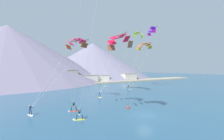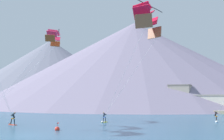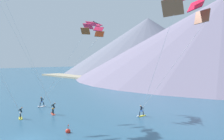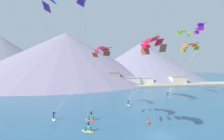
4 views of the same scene
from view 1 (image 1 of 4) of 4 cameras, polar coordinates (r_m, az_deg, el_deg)
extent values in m
plane|color=#2D5B7A|center=(25.42, 12.49, -16.47)|extent=(400.00, 400.00, 0.00)
cube|color=white|center=(27.92, -28.64, -14.89)|extent=(0.81, 1.51, 0.07)
cylinder|color=black|center=(28.18, -28.92, -13.91)|extent=(0.18, 0.27, 0.73)
cylinder|color=black|center=(27.45, -28.37, -14.29)|extent=(0.18, 0.27, 0.73)
cube|color=blue|center=(27.72, -28.65, -13.30)|extent=(0.36, 0.31, 0.12)
cylinder|color=black|center=(27.62, -28.76, -12.63)|extent=(0.37, 0.30, 0.62)
cylinder|color=black|center=(27.73, -28.64, -12.21)|extent=(0.53, 0.22, 0.40)
cylinder|color=black|center=(27.51, -28.47, -12.31)|extent=(0.53, 0.22, 0.40)
cylinder|color=black|center=(27.68, -28.20, -12.29)|extent=(0.17, 0.51, 0.03)
sphere|color=tan|center=(27.51, -28.92, -11.83)|extent=(0.22, 0.22, 0.22)
cone|color=white|center=(27.11, -28.02, -15.21)|extent=(0.43, 0.39, 0.36)
cube|color=#337FDB|center=(53.35, 6.31, -7.42)|extent=(0.60, 1.48, 0.07)
cylinder|color=black|center=(53.57, 6.01, -6.94)|extent=(0.15, 0.27, 0.77)
cylinder|color=black|center=(53.01, 6.62, -7.02)|extent=(0.15, 0.27, 0.77)
cube|color=orange|center=(53.24, 6.31, -6.54)|extent=(0.35, 0.28, 0.12)
cylinder|color=black|center=(53.13, 6.24, -6.18)|extent=(0.45, 0.27, 0.65)
cylinder|color=black|center=(53.26, 6.22, -5.96)|extent=(0.56, 0.15, 0.42)
cylinder|color=black|center=(53.09, 6.41, -5.98)|extent=(0.56, 0.15, 0.42)
cylinder|color=black|center=(53.31, 6.45, -5.99)|extent=(0.09, 0.52, 0.03)
sphere|color=tan|center=(52.98, 6.12, -5.76)|extent=(0.23, 0.23, 0.23)
cone|color=white|center=(52.73, 6.98, -7.45)|extent=(0.39, 0.34, 0.36)
cube|color=#E54C33|center=(27.65, -14.35, -14.99)|extent=(1.51, 0.85, 0.07)
cylinder|color=#14232D|center=(27.55, -13.51, -14.16)|extent=(0.28, 0.20, 0.76)
cylinder|color=#14232D|center=(27.55, -15.20, -14.17)|extent=(0.28, 0.20, 0.76)
cube|color=orange|center=(27.44, -14.36, -13.32)|extent=(0.33, 0.38, 0.12)
cylinder|color=#14232D|center=(27.47, -14.36, -12.57)|extent=(0.35, 0.49, 0.65)
cylinder|color=#14232D|center=(27.33, -14.09, -12.25)|extent=(0.25, 0.55, 0.42)
cylinder|color=#14232D|center=(27.33, -14.62, -12.25)|extent=(0.25, 0.55, 0.42)
cylinder|color=black|center=(27.16, -14.36, -12.39)|extent=(0.51, 0.19, 0.03)
sphere|color=#9E7051|center=(27.54, -14.36, -11.70)|extent=(0.23, 0.23, 0.23)
cone|color=white|center=(27.64, -16.22, -14.86)|extent=(0.39, 0.43, 0.36)
cube|color=yellow|center=(39.14, -4.75, -10.35)|extent=(0.46, 1.45, 0.07)
cylinder|color=black|center=(39.42, -5.03, -9.73)|extent=(0.11, 0.23, 0.68)
cylinder|color=black|center=(38.73, -4.47, -9.91)|extent=(0.11, 0.23, 0.68)
cube|color=blue|center=(39.01, -4.75, -9.28)|extent=(0.29, 0.22, 0.12)
cylinder|color=black|center=(38.93, -4.83, -8.83)|extent=(0.33, 0.21, 0.57)
cylinder|color=black|center=(39.05, -4.78, -8.56)|extent=(0.49, 0.08, 0.37)
cylinder|color=black|center=(38.86, -4.62, -8.61)|extent=(0.49, 0.08, 0.37)
cylinder|color=black|center=(39.04, -4.47, -8.61)|extent=(0.04, 0.52, 0.03)
sphere|color=beige|center=(38.83, -4.95, -8.31)|extent=(0.21, 0.21, 0.21)
cone|color=white|center=(38.38, -4.13, -10.47)|extent=(0.36, 0.31, 0.36)
cube|color=yellow|center=(23.29, -12.26, -17.99)|extent=(1.50, 0.92, 0.07)
cylinder|color=#14232D|center=(23.17, -11.24, -17.11)|extent=(0.25, 0.19, 0.69)
cylinder|color=#14232D|center=(23.18, -13.29, -17.11)|extent=(0.25, 0.19, 0.69)
cube|color=white|center=(23.06, -12.27, -16.21)|extent=(0.31, 0.35, 0.12)
cylinder|color=#14232D|center=(23.04, -12.27, -15.41)|extent=(0.32, 0.41, 0.59)
cylinder|color=#14232D|center=(22.90, -11.98, -15.08)|extent=(0.25, 0.49, 0.38)
cylinder|color=#14232D|center=(22.90, -12.56, -15.08)|extent=(0.25, 0.49, 0.38)
cylinder|color=black|center=(22.74, -12.28, -15.27)|extent=(0.50, 0.21, 0.03)
sphere|color=#9E7051|center=(23.06, -12.27, -14.45)|extent=(0.21, 0.21, 0.21)
cone|color=white|center=(23.29, -14.51, -17.82)|extent=(0.41, 0.44, 0.36)
cube|color=#92421C|center=(34.81, -16.24, 8.40)|extent=(1.48, 1.30, 1.05)
cube|color=#EF2B58|center=(34.56, -15.44, 9.72)|extent=(1.61, 1.49, 0.93)
cube|color=#EF2B58|center=(34.10, -14.40, 10.69)|extent=(1.70, 1.57, 0.69)
cube|color=#EF2B58|center=(33.47, -13.24, 11.19)|extent=(1.75, 1.53, 0.35)
cube|color=#EF2B58|center=(32.76, -12.10, 11.12)|extent=(1.74, 1.43, 0.69)
cube|color=#EF2B58|center=(32.04, -11.14, 10.46)|extent=(1.71, 1.23, 0.93)
cube|color=#92421C|center=(31.43, -10.51, 9.26)|extent=(1.62, 0.94, 1.05)
cylinder|color=black|center=(33.90, -12.43, 10.87)|extent=(2.81, 4.05, 0.10)
cylinder|color=silver|center=(30.64, -21.65, -1.17)|extent=(7.53, 6.38, 10.46)
cylinder|color=silver|center=(28.61, -18.69, -1.28)|extent=(9.67, 1.77, 10.46)
cube|color=gold|center=(60.56, 10.10, 7.90)|extent=(1.84, 0.74, 1.17)
cube|color=orange|center=(60.11, 10.58, 8.84)|extent=(1.85, 1.04, 0.95)
cube|color=orange|center=(59.46, 11.26, 9.51)|extent=(1.85, 1.22, 0.60)
cube|color=orange|center=(58.66, 12.07, 9.84)|extent=(1.85, 1.27, 0.19)
cube|color=orange|center=(57.82, 12.92, 9.77)|extent=(1.85, 1.26, 0.60)
cube|color=orange|center=(57.04, 13.69, 9.28)|extent=(1.85, 1.10, 0.95)
cube|color=gold|center=(56.42, 14.28, 8.43)|extent=(1.84, 0.81, 1.17)
cylinder|color=black|center=(59.24, 12.64, 9.78)|extent=(0.22, 6.11, 0.10)
cylinder|color=silver|center=(56.58, 8.31, 1.12)|extent=(7.38, 3.36, 13.29)
cylinder|color=silver|center=(54.21, 10.56, 1.14)|extent=(7.49, 3.13, 13.29)
cylinder|color=silver|center=(22.77, -13.17, 5.07)|extent=(1.42, 7.54, 15.77)
cylinder|color=silver|center=(23.67, -20.22, 4.88)|extent=(6.42, 4.29, 15.77)
cube|color=#965637|center=(46.20, -0.28, 8.51)|extent=(2.33, 1.08, 2.00)
cube|color=#F11135|center=(45.48, -0.04, 10.52)|extent=(2.39, 1.58, 1.89)
cube|color=#F11135|center=(44.37, 0.81, 12.09)|extent=(2.42, 1.78, 1.46)
cube|color=#F11135|center=(43.07, 2.18, 12.93)|extent=(2.41, 2.06, 0.77)
cube|color=#F11135|center=(41.78, 3.87, 12.82)|extent=(2.37, 2.21, 1.46)
cube|color=#F11135|center=(40.74, 5.57, 11.69)|extent=(2.31, 2.02, 1.89)
cube|color=#965637|center=(40.15, 6.91, 9.71)|extent=(2.23, 1.51, 2.00)
cylinder|color=black|center=(43.76, 3.20, 13.13)|extent=(1.62, 7.93, 0.10)
cylinder|color=silver|center=(42.27, -2.14, 0.11)|extent=(6.53, 4.96, 11.78)
cylinder|color=silver|center=(38.91, 1.52, 0.07)|extent=(7.37, 3.54, 11.78)
cylinder|color=silver|center=(17.88, -8.47, 9.01)|extent=(0.68, 8.81, 17.66)
cylinder|color=silver|center=(18.29, -18.87, 8.79)|extent=(6.56, 5.97, 17.66)
cube|color=#6ABC1A|center=(62.75, 8.57, 12.83)|extent=(0.63, 1.37, 1.05)
cube|color=#AFD92E|center=(63.33, 8.85, 13.49)|extent=(0.93, 1.38, 0.93)
cube|color=#AFD92E|center=(64.04, 9.35, 13.86)|extent=(1.09, 1.39, 0.65)
cube|color=#AFD92E|center=(64.75, 9.97, 13.89)|extent=(1.07, 1.40, 0.27)
cube|color=#AFD92E|center=(65.34, 10.60, 13.59)|extent=(0.99, 1.39, 0.65)
cube|color=#AFD92E|center=(65.72, 11.14, 13.01)|extent=(0.84, 1.39, 0.93)
cube|color=#6ABC1A|center=(65.83, 11.51, 12.24)|extent=(0.53, 1.37, 1.05)
cylinder|color=black|center=(65.16, 9.58, 13.75)|extent=(4.46, 0.75, 0.10)
cube|color=#941294|center=(61.02, 13.92, 13.05)|extent=(1.52, 0.90, 1.21)
cube|color=#771DD4|center=(60.74, 14.24, 14.02)|extent=(1.68, 1.28, 1.09)
cube|color=#771DD4|center=(60.09, 14.62, 14.80)|extent=(1.76, 1.56, 0.78)
cube|color=#771DD4|center=(59.15, 15.01, 15.26)|extent=(1.77, 1.68, 0.34)
cube|color=#771DD4|center=(58.08, 15.35, 15.30)|extent=(1.71, 1.70, 0.78)
cube|color=#771DD4|center=(57.06, 15.56, 14.91)|extent=(1.56, 1.55, 1.09)
cube|color=#941294|center=(56.25, 15.61, 14.12)|extent=(1.36, 1.25, 1.21)
cylinder|color=black|center=(59.33, 15.59, 15.11)|extent=(1.76, 4.92, 0.10)
sphere|color=red|center=(29.06, 6.13, -13.96)|extent=(0.56, 0.56, 0.56)
cylinder|color=black|center=(28.94, 6.13, -13.00)|extent=(0.04, 0.04, 0.44)
cube|color=red|center=(28.95, 6.27, -12.63)|extent=(0.18, 0.01, 0.12)
cube|color=tan|center=(71.49, -18.27, -5.16)|extent=(180.00, 10.00, 0.70)
cube|color=#A89E8E|center=(73.87, -15.13, -2.72)|extent=(5.22, 4.08, 6.48)
cube|color=slate|center=(73.76, -15.14, -0.09)|extent=(5.43, 4.24, 0.30)
cube|color=silver|center=(81.84, -4.11, -3.37)|extent=(7.58, 5.05, 3.69)
cube|color=#9D9992|center=(81.73, -4.11, -1.97)|extent=(7.88, 5.26, 0.30)
cube|color=silver|center=(77.84, -9.50, -3.46)|extent=(9.23, 6.64, 3.98)
cube|color=#99958B|center=(77.72, -9.50, -1.89)|extent=(9.60, 6.91, 0.30)
cube|color=beige|center=(91.19, 6.11, -2.78)|extent=(8.49, 6.12, 4.29)
cube|color=gray|center=(91.08, 6.11, -1.33)|extent=(8.83, 6.37, 0.30)
cube|color=silver|center=(73.31, -33.31, -3.00)|extent=(7.88, 5.53, 6.02)
cube|color=#9D9992|center=(73.19, -33.33, -0.53)|extent=(8.20, 5.76, 0.30)
cone|color=gray|center=(124.21, -7.31, 3.66)|extent=(92.31, 92.31, 28.35)
cone|color=gray|center=(113.82, -34.94, 5.42)|extent=(123.93, 123.93, 34.59)
camera|label=2|loc=(38.51, 70.01, -5.17)|focal=50.00mm
camera|label=3|loc=(41.57, 47.68, 1.41)|focal=40.00mm
camera|label=4|loc=(7.13, 67.20, 16.78)|focal=24.00mm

